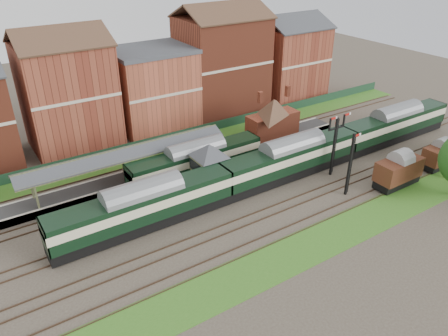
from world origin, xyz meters
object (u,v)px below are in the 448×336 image
platform_railcar (196,160)px  goods_van_a (399,170)px  semaphore_bracket (335,142)px  dmu_train (291,158)px  signal_box (209,165)px

platform_railcar → goods_van_a: bearing=-38.0°
semaphore_bracket → goods_van_a: semaphore_bracket is taller
semaphore_bracket → platform_railcar: 17.67m
semaphore_bracket → platform_railcar: size_ratio=0.45×
dmu_train → platform_railcar: size_ratio=3.34×
signal_box → dmu_train: bearing=-17.6°
signal_box → platform_railcar: size_ratio=0.33×
platform_railcar → goods_van_a: platform_railcar is taller
signal_box → dmu_train: 10.77m
dmu_train → platform_railcar: (-10.27, 6.50, -0.26)m
signal_box → platform_railcar: (-0.01, 3.25, -0.73)m
semaphore_bracket → dmu_train: bearing=152.4°
dmu_train → platform_railcar: bearing=147.7°
semaphore_bracket → goods_van_a: 8.44m
semaphore_bracket → platform_railcar: semaphore_bracket is taller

